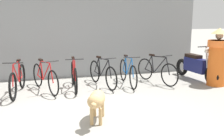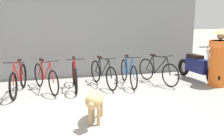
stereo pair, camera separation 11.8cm
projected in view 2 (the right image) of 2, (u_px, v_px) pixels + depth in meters
The scene contains 11 objects.
ground_plane at pixel (90, 115), 5.21m from camera, with size 60.00×60.00×0.00m, color gray.
shop_wall_back at pixel (71, 30), 8.16m from camera, with size 8.48×0.20×2.97m.
bicycle_1 at pixel (19, 80), 6.57m from camera, with size 0.46×1.76×0.87m.
bicycle_2 at pixel (46, 77), 6.82m from camera, with size 0.66×1.64×0.85m.
bicycle_3 at pixel (75, 76), 6.96m from camera, with size 0.46×1.63×0.88m.
bicycle_4 at pixel (103, 74), 7.28m from camera, with size 0.51×1.66×0.84m.
bicycle_5 at pixel (129, 73), 7.40m from camera, with size 0.46×1.68×0.85m.
bicycle_6 at pixel (158, 71), 7.60m from camera, with size 0.62×1.59×0.85m.
motorcycle at pixel (198, 67), 7.94m from camera, with size 0.58×1.94×1.08m.
stray_dog at pixel (95, 100), 4.76m from camera, with size 0.53×1.14×0.63m.
person_in_robes at pixel (219, 57), 7.21m from camera, with size 0.76×0.76×1.61m.
Camera 2 is at (-0.79, -4.87, 1.92)m, focal length 42.00 mm.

